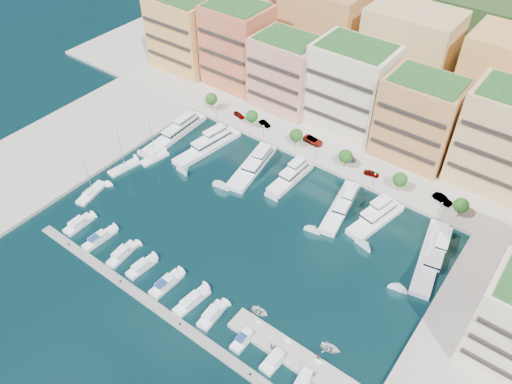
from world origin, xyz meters
TOP-DOWN VIEW (x-y plane):
  - ground at (0.00, 0.00)m, footprint 400.00×400.00m
  - north_quay at (0.00, 62.00)m, footprint 220.00×64.00m
  - west_quay at (-62.00, -8.00)m, footprint 34.00×76.00m
  - hillside at (0.00, 110.00)m, footprint 240.00×40.00m
  - south_pontoon at (-3.00, -30.00)m, footprint 72.00×2.20m
  - finger_pier at (30.00, -22.00)m, footprint 32.00×5.00m
  - apartment_0 at (-66.00, 49.99)m, footprint 22.00×16.50m
  - apartment_1 at (-44.00, 51.99)m, footprint 20.00×16.50m
  - apartment_2 at (-23.00, 49.99)m, footprint 20.00×15.50m
  - apartment_3 at (-2.00, 51.99)m, footprint 22.00×16.50m
  - apartment_4 at (20.00, 49.99)m, footprint 20.00×15.50m
  - apartment_5 at (42.00, 51.99)m, footprint 22.00×16.50m
  - backblock_0 at (-55.00, 74.00)m, footprint 26.00×18.00m
  - backblock_1 at (-25.00, 74.00)m, footprint 26.00×18.00m
  - backblock_2 at (5.00, 74.00)m, footprint 26.00×18.00m
  - backblock_3 at (35.00, 74.00)m, footprint 26.00×18.00m
  - tree_0 at (-40.00, 33.50)m, footprint 3.80×3.80m
  - tree_1 at (-24.00, 33.50)m, footprint 3.80×3.80m
  - tree_2 at (-8.00, 33.50)m, footprint 3.80×3.80m
  - tree_3 at (8.00, 33.50)m, footprint 3.80×3.80m
  - tree_4 at (24.00, 33.50)m, footprint 3.80×3.80m
  - tree_5 at (40.00, 33.50)m, footprint 3.80×3.80m
  - lamppost_0 at (-36.00, 31.20)m, footprint 0.30×0.30m
  - lamppost_1 at (-18.00, 31.20)m, footprint 0.30×0.30m
  - lamppost_2 at (0.00, 31.20)m, footprint 0.30×0.30m
  - lamppost_3 at (18.00, 31.20)m, footprint 0.30×0.30m
  - lamppost_4 at (36.00, 31.20)m, footprint 0.30×0.30m
  - yacht_0 at (-40.28, 17.98)m, footprint 5.20×24.21m
  - yacht_1 at (-28.19, 18.52)m, footprint 7.59×23.15m
  - yacht_2 at (-12.50, 19.33)m, footprint 8.75×21.69m
  - yacht_3 at (-1.32, 21.59)m, footprint 4.77×16.28m
  - yacht_4 at (15.19, 19.73)m, footprint 7.71×20.55m
  - yacht_5 at (24.28, 21.20)m, footprint 8.18×17.65m
  - yacht_6 at (39.76, 18.18)m, footprint 8.85×24.04m
  - cruiser_0 at (-33.22, -24.58)m, footprint 3.02×7.63m
  - cruiser_1 at (-25.39, -24.62)m, footprint 2.90×8.78m
  - cruiser_2 at (-17.46, -24.59)m, footprint 3.34×8.34m
  - cruiser_3 at (-11.04, -24.58)m, footprint 3.05×7.52m
  - cruiser_4 at (-3.28, -24.61)m, footprint 2.98×8.34m
  - cruiser_5 at (4.21, -24.60)m, footprint 3.46×8.92m
  - cruiser_6 at (9.86, -24.58)m, footprint 3.22×7.38m
  - cruiser_7 at (18.57, -24.59)m, footprint 2.46×7.21m
  - cruiser_8 at (26.11, -24.58)m, footprint 3.12×7.39m
  - cruiser_9 at (32.78, -24.58)m, footprint 3.35×7.28m
  - sailboat_2 at (-37.18, 5.11)m, footprint 4.17×8.62m
  - sailboat_0 at (-39.91, -15.20)m, footprint 4.75×9.84m
  - sailboat_1 at (-40.95, -2.91)m, footprint 4.16×9.39m
  - tender_0 at (17.24, -17.89)m, footprint 4.15×3.17m
  - tender_2 at (33.34, -16.32)m, footprint 4.46×3.55m
  - car_0 at (-30.44, 35.30)m, footprint 4.31×2.52m
  - car_1 at (-21.29, 36.36)m, footprint 4.26×2.25m
  - car_2 at (-4.78, 37.75)m, footprint 6.42×3.49m
  - car_3 at (7.33, 37.67)m, footprint 5.10×3.57m
  - car_4 at (15.70, 34.81)m, footprint 4.40×2.56m
  - car_5 at (34.89, 36.38)m, footprint 5.42×3.08m
  - person_0 at (24.28, -23.56)m, footprint 0.79×0.77m
  - person_1 at (32.72, -20.12)m, footprint 1.11×1.05m

SIDE VIEW (x-z plane):
  - ground at x=0.00m, z-range 0.00..0.00m
  - north_quay at x=0.00m, z-range -1.00..1.00m
  - west_quay at x=-62.00m, z-range -1.00..1.00m
  - hillside at x=0.00m, z-range -29.00..29.00m
  - south_pontoon at x=-3.00m, z-range -0.17..0.17m
  - finger_pier at x=30.00m, z-range -1.00..1.00m
  - sailboat_0 at x=-39.91m, z-range -6.29..6.91m
  - sailboat_1 at x=-40.95m, z-range -6.29..6.91m
  - sailboat_2 at x=-37.18m, z-range -6.28..6.92m
  - tender_0 at x=17.24m, z-range 0.00..0.80m
  - tender_2 at x=33.34m, z-range 0.00..0.83m
  - cruiser_5 at x=4.21m, z-range -0.73..1.82m
  - cruiser_2 at x=-17.46m, z-range -0.73..1.82m
  - cruiser_0 at x=-33.22m, z-range -0.73..1.82m
  - cruiser_3 at x=-11.04m, z-range -0.73..1.82m
  - cruiser_8 at x=26.11m, z-range -0.73..1.82m
  - cruiser_6 at x=9.86m, z-range -0.73..1.82m
  - cruiser_9 at x=32.78m, z-range -0.73..1.82m
  - cruiser_1 at x=-25.39m, z-range -0.76..1.90m
  - cruiser_4 at x=-3.28m, z-range -0.76..1.90m
  - cruiser_7 at x=18.57m, z-range -0.76..1.90m
  - yacht_1 at x=-28.19m, z-range -2.56..4.74m
  - yacht_4 at x=15.19m, z-range -2.56..4.74m
  - yacht_2 at x=-12.50m, z-range -2.44..4.86m
  - yacht_6 at x=39.76m, z-range -2.44..4.86m
  - yacht_0 at x=-40.28m, z-range -2.44..4.86m
  - yacht_5 at x=24.28m, z-range -2.44..4.86m
  - yacht_3 at x=-1.32m, z-range -2.44..4.86m
  - car_1 at x=-21.29m, z-range 1.00..2.33m
  - car_3 at x=7.33m, z-range 1.00..2.37m
  - car_0 at x=-30.44m, z-range 1.00..2.38m
  - car_4 at x=15.70m, z-range 1.00..2.41m
  - car_5 at x=34.89m, z-range 1.00..2.69m
  - car_2 at x=-4.78m, z-range 1.00..2.71m
  - person_1 at x=32.72m, z-range 1.00..2.82m
  - person_0 at x=24.28m, z-range 1.00..2.83m
  - lamppost_0 at x=-36.00m, z-range 1.73..5.93m
  - lamppost_1 at x=-18.00m, z-range 1.73..5.93m
  - lamppost_2 at x=0.00m, z-range 1.73..5.93m
  - lamppost_3 at x=18.00m, z-range 1.73..5.93m
  - lamppost_4 at x=36.00m, z-range 1.73..5.93m
  - tree_0 at x=-40.00m, z-range 1.92..7.57m
  - tree_1 at x=-24.00m, z-range 1.92..7.57m
  - tree_2 at x=-8.00m, z-range 1.92..7.57m
  - tree_3 at x=8.00m, z-range 1.92..7.57m
  - tree_4 at x=24.00m, z-range 1.92..7.57m
  - tree_5 at x=40.00m, z-range 1.92..7.57m
  - apartment_2 at x=-23.00m, z-range 0.91..23.71m
  - apartment_4 at x=20.00m, z-range 0.91..24.71m
  - apartment_0 at x=-66.00m, z-range 0.91..25.71m
  - apartment_3 at x=-2.00m, z-range 0.91..26.71m
  - apartment_5 at x=42.00m, z-range 0.91..27.71m
  - apartment_1 at x=-44.00m, z-range 0.91..27.71m
  - backblock_0 at x=-55.00m, z-range 1.00..31.00m
  - backblock_1 at x=-25.00m, z-range 1.00..31.00m
  - backblock_2 at x=5.00m, z-range 1.00..31.00m
  - backblock_3 at x=35.00m, z-range 1.00..31.00m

